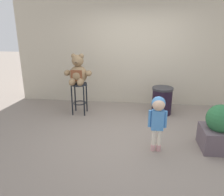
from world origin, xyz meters
TOP-DOWN VIEW (x-y plane):
  - ground_plane at (0.00, 0.00)m, footprint 24.00×24.00m
  - building_wall at (0.00, 2.06)m, footprint 6.29×0.30m
  - bar_stool_with_teddy at (-1.30, 1.01)m, footprint 0.38×0.38m
  - teddy_bear at (-1.30, 0.97)m, footprint 0.64×0.58m
  - child_walking at (0.41, -0.51)m, footprint 0.31×0.25m
  - trash_bin at (0.66, 1.21)m, footprint 0.49×0.49m
  - planter_with_shrub at (1.48, -0.34)m, footprint 0.57×0.57m

SIDE VIEW (x-z plane):
  - ground_plane at x=0.00m, z-range 0.00..0.00m
  - trash_bin at x=0.66m, z-range 0.00..0.65m
  - planter_with_shrub at x=1.48m, z-range -0.03..0.78m
  - bar_stool_with_teddy at x=-1.30m, z-range 0.16..0.91m
  - child_walking at x=0.41m, z-range 0.22..1.19m
  - teddy_bear at x=-1.30m, z-range 0.66..1.35m
  - building_wall at x=0.00m, z-range 0.00..3.57m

